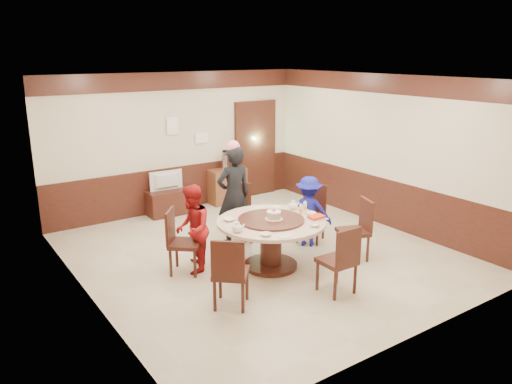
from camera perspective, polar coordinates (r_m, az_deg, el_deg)
room at (r=7.86m, az=0.64°, el=0.23°), size 6.00×6.04×2.84m
banquet_table at (r=7.54m, az=1.73°, el=-4.83°), size 1.63×1.63×0.78m
chair_0 at (r=8.73m, az=6.29°, el=-3.60°), size 0.61×0.61×0.97m
chair_1 at (r=8.72m, az=-1.84°, el=-3.53°), size 0.60×0.60×0.97m
chair_2 at (r=7.53m, az=-8.26°, el=-6.90°), size 0.62×0.62×0.97m
chair_3 at (r=6.51m, az=-2.90°, el=-10.50°), size 0.62×0.62×0.97m
chair_4 at (r=6.94m, az=9.30°, el=-8.98°), size 0.45×0.46×0.97m
chair_5 at (r=8.07m, az=11.12°, el=-5.45°), size 0.57×0.57×0.97m
person_standing at (r=8.39m, az=-2.55°, el=-0.41°), size 0.64×0.44×1.70m
person_red at (r=7.43m, az=-7.27°, el=-4.21°), size 0.76×0.81×1.32m
person_blue at (r=8.42m, az=6.04°, el=-2.20°), size 0.85×0.87×1.20m
birthday_cake at (r=7.41m, az=2.05°, el=-2.66°), size 0.26×0.26×0.19m
teapot_left at (r=6.98m, az=-2.15°, el=-4.15°), size 0.17×0.15×0.13m
teapot_right at (r=7.99m, az=4.26°, el=-1.57°), size 0.17×0.15×0.13m
bowl_0 at (r=7.45m, az=-3.10°, el=-3.16°), size 0.17×0.17×0.04m
bowl_1 at (r=7.25m, az=6.71°, el=-3.79°), size 0.15×0.15×0.05m
bowl_2 at (r=6.86m, az=1.15°, el=-4.87°), size 0.15×0.15×0.04m
bowl_3 at (r=7.75m, az=6.29°, el=-2.46°), size 0.15×0.15×0.05m
saucer_near at (r=6.83m, az=3.27°, el=-5.08°), size 0.18×0.18×0.01m
saucer_far at (r=8.10m, az=2.23°, el=-1.69°), size 0.18×0.18×0.01m
shrimp_platter at (r=7.54m, az=6.92°, el=-2.96°), size 0.30×0.20×0.06m
bottle_0 at (r=7.72m, az=5.16°, el=-2.06°), size 0.06×0.06×0.16m
bottle_1 at (r=7.86m, az=5.61°, el=-1.75°), size 0.06×0.06×0.16m
tv_stand at (r=10.21m, az=-9.97°, el=-1.18°), size 0.85×0.45×0.50m
television at (r=10.09m, az=-10.09°, el=1.25°), size 0.68×0.12×0.39m
side_cabinet at (r=10.83m, az=-3.29°, el=0.71°), size 0.80×0.40×0.75m
thermos at (r=10.67m, az=-3.58°, el=3.60°), size 0.15×0.15×0.38m
notice_left at (r=10.18m, az=-9.50°, el=7.45°), size 0.25×0.00×0.35m
notice_right at (r=10.51m, az=-6.21°, el=6.18°), size 0.30×0.00×0.22m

